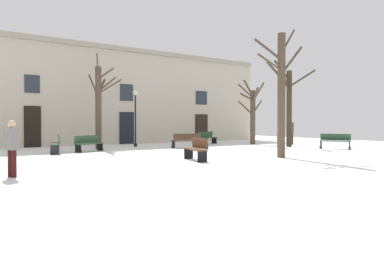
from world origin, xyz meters
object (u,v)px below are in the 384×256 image
Objects in this scene: bench_by_litter_bin at (89,143)px; bench_back_to_back_left at (187,140)px; bench_facing_shops at (335,141)px; person_by_shop_door at (12,146)px; bench_back_to_back_right at (196,149)px; tree_left_of_center at (99,104)px; tree_right_of_center at (281,90)px; tree_near_facade at (252,112)px; litter_bin at (280,141)px; streetlamp at (135,111)px; tree_center at (289,105)px; person_strolling at (291,130)px; bench_near_lamp at (56,143)px; bench_far_corner at (207,138)px.

bench_back_to_back_left is (5.69, -0.70, 0.04)m from bench_by_litter_bin.
bench_facing_shops is 1.05× the size of person_by_shop_door.
bench_back_to_back_left is at bearing 161.17° from bench_back_to_back_right.
tree_left_of_center is 10.81m from tree_right_of_center.
tree_near_facade is 2.89× the size of person_by_shop_door.
tree_left_of_center reaches higher than litter_bin.
bench_facing_shops is at bearing -51.12° from bench_by_litter_bin.
streetlamp is 12.30m from bench_facing_shops.
tree_center is 16.33m from person_by_shop_door.
tree_center reaches higher than person_by_shop_door.
tree_right_of_center is 6.16m from litter_bin.
tree_center reaches higher than bench_back_to_back_left.
tree_right_of_center is 3.67× the size of bench_back_to_back_right.
streetlamp reaches higher than bench_back_to_back_right.
person_by_shop_door is at bearing -145.43° from bench_by_litter_bin.
person_by_shop_door is (-7.67, -9.32, -1.40)m from streetlamp.
person_strolling is (12.41, -3.80, -1.63)m from tree_left_of_center.
tree_near_facade is at bearing -90.19° from person_by_shop_door.
tree_right_of_center is 1.04× the size of tree_center.
streetlamp is 2.27× the size of bench_by_litter_bin.
bench_back_to_back_left reaches higher than litter_bin.
bench_by_litter_bin is (-3.56, -2.10, -1.85)m from streetlamp.
litter_bin is 5.66m from bench_back_to_back_left.
bench_back_to_back_left is (-4.73, 3.11, 0.05)m from litter_bin.
bench_by_litter_bin is at bearing -144.98° from bench_facing_shops.
bench_back_to_back_right is 0.92× the size of bench_near_lamp.
bench_far_corner is at bearing 140.67° from tree_near_facade.
bench_near_lamp is at bearing 171.19° from bench_far_corner.
tree_left_of_center reaches higher than person_by_shop_door.
tree_left_of_center reaches higher than bench_facing_shops.
tree_near_facade is at bearing 55.11° from tree_right_of_center.
person_by_shop_door is (-12.98, -8.87, 0.41)m from bench_far_corner.
tree_right_of_center is 9.42m from person_strolling.
bench_back_to_back_right is at bearing -94.79° from bench_by_litter_bin.
person_strolling is at bearing 30.98° from litter_bin.
streetlamp is 2.33× the size of person_by_shop_door.
tree_right_of_center is 3.39× the size of bench_near_lamp.
streetlamp is at bearing -63.50° from person_by_shop_door.
bench_back_to_back_right is at bearing -116.27° from bench_facing_shops.
bench_far_corner is at bearing 74.55° from tree_right_of_center.
streetlamp is at bearing 105.73° from tree_right_of_center.
tree_right_of_center is 3.13× the size of bench_back_to_back_left.
tree_left_of_center is 6.62× the size of litter_bin.
tree_right_of_center is at bearing -124.08° from bench_far_corner.
person_strolling is (4.69, -3.58, 0.56)m from bench_far_corner.
litter_bin is at bearing 84.76° from bench_near_lamp.
person_by_shop_door is at bearing -120.06° from tree_left_of_center.
tree_right_of_center is 9.94m from bench_far_corner.
bench_by_litter_bin is 13.70m from person_strolling.
bench_far_corner is at bearing 151.86° from bench_back_to_back_right.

